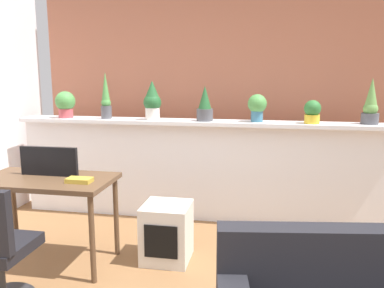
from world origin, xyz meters
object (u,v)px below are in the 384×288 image
Objects in this scene: potted_plant_5 at (312,112)px; potted_plant_0 at (65,103)px; potted_plant_1 at (106,99)px; potted_plant_6 at (371,105)px; side_cube_shelf at (167,232)px; potted_plant_4 at (257,106)px; tv_monitor at (49,161)px; book_on_desk at (79,180)px; desk at (47,188)px; potted_plant_3 at (205,105)px; potted_plant_2 at (152,100)px.

potted_plant_0 is at bearing 179.86° from potted_plant_5.
potted_plant_1 is 2.75m from potted_plant_6.
potted_plant_1 is 1.73m from side_cube_shelf.
side_cube_shelf is (-0.72, -1.01, -1.02)m from potted_plant_4.
tv_monitor is 0.39m from book_on_desk.
potted_plant_0 is 3.22m from potted_plant_6.
potted_plant_0 is 1.41m from desk.
potted_plant_1 reaches higher than book_on_desk.
potted_plant_1 is 1.12× the size of potted_plant_6.
potted_plant_0 reaches higher than side_cube_shelf.
potted_plant_3 is 1.60m from book_on_desk.
potted_plant_0 is at bearing 109.86° from desk.
potted_plant_5 is 0.21× the size of desk.
potted_plant_5 is at bearing 26.40° from tv_monitor.
book_on_desk is (-1.35, -1.31, -0.50)m from potted_plant_4.
potted_plant_6 reaches higher than book_on_desk.
potted_plant_6 is at bearing 1.07° from potted_plant_0.
side_cube_shelf is (1.40, -0.97, -1.02)m from potted_plant_0.
potted_plant_3 reaches higher than potted_plant_5.
potted_plant_4 is at bearing 54.55° from side_cube_shelf.
potted_plant_3 is 0.34× the size of desk.
potted_plant_1 is 1.38m from desk.
potted_plant_0 is at bearing -179.83° from potted_plant_3.
potted_plant_3 is (1.10, -0.01, -0.06)m from potted_plant_1.
potted_plant_4 is at bearing 175.71° from potted_plant_5.
potted_plant_5 is (0.55, -0.04, -0.04)m from potted_plant_4.
tv_monitor is (-0.59, -1.13, -0.44)m from potted_plant_2.
potted_plant_2 is (1.01, 0.01, 0.05)m from potted_plant_0.
potted_plant_2 is 1.47× the size of potted_plant_4.
potted_plant_4 reaches higher than side_cube_shelf.
potted_plant_6 is (2.75, 0.05, -0.03)m from potted_plant_1.
tv_monitor is at bearing -69.48° from potted_plant_0.
potted_plant_1 is at bearing 179.47° from potted_plant_3.
desk is at bearing -155.68° from potted_plant_6.
potted_plant_2 is 0.57m from potted_plant_3.
potted_plant_4 is 1.11m from potted_plant_6.
side_cube_shelf is at bearing -125.45° from potted_plant_4.
potted_plant_2 is 1.11m from potted_plant_4.
potted_plant_1 is 1.00× the size of tv_monitor.
potted_plant_2 is at bearing 64.70° from desk.
potted_plant_3 is 1.30× the size of potted_plant_4.
side_cube_shelf is at bearing -100.26° from potted_plant_3.
potted_plant_5 is 0.46× the size of tv_monitor.
potted_plant_1 reaches higher than desk.
potted_plant_3 is at bearing -176.81° from potted_plant_4.
potted_plant_2 is at bearing -0.58° from potted_plant_1.
potted_plant_5 is at bearing -0.14° from potted_plant_0.
side_cube_shelf is at bearing -142.59° from potted_plant_5.
side_cube_shelf is at bearing 8.55° from tv_monitor.
potted_plant_1 is 2.57× the size of book_on_desk.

